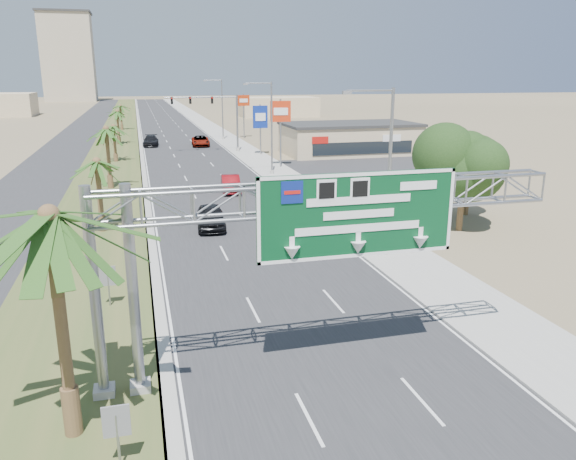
{
  "coord_description": "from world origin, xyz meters",
  "views": [
    {
      "loc": [
        -6.72,
        -8.06,
        10.69
      ],
      "look_at": [
        -0.67,
        14.56,
        4.2
      ],
      "focal_mm": 35.0,
      "sensor_mm": 36.0,
      "label": 1
    }
  ],
  "objects_px": {
    "signal_mast": "(223,118)",
    "car_right_lane": "(201,141)",
    "car_far": "(151,141)",
    "sign_gantry": "(312,214)",
    "car_mid_lane": "(231,184)",
    "pole_sign_red_near": "(280,115)",
    "pole_sign_red_far": "(244,104)",
    "pole_sign_blue": "(260,119)",
    "store_building": "(350,139)",
    "palm_near": "(49,217)",
    "car_left_lane": "(211,217)"
  },
  "relations": [
    {
      "from": "palm_near",
      "to": "car_mid_lane",
      "type": "height_order",
      "value": "palm_near"
    },
    {
      "from": "sign_gantry",
      "to": "car_right_lane",
      "type": "distance_m",
      "value": 70.22
    },
    {
      "from": "car_mid_lane",
      "to": "palm_near",
      "type": "bearing_deg",
      "value": -101.33
    },
    {
      "from": "palm_near",
      "to": "pole_sign_blue",
      "type": "height_order",
      "value": "palm_near"
    },
    {
      "from": "pole_sign_blue",
      "to": "car_right_lane",
      "type": "bearing_deg",
      "value": 119.65
    },
    {
      "from": "car_left_lane",
      "to": "car_right_lane",
      "type": "distance_m",
      "value": 48.95
    },
    {
      "from": "sign_gantry",
      "to": "car_far",
      "type": "distance_m",
      "value": 72.35
    },
    {
      "from": "car_left_lane",
      "to": "pole_sign_red_far",
      "type": "height_order",
      "value": "pole_sign_red_far"
    },
    {
      "from": "car_right_lane",
      "to": "pole_sign_red_near",
      "type": "relative_size",
      "value": 0.71
    },
    {
      "from": "car_far",
      "to": "signal_mast",
      "type": "bearing_deg",
      "value": -41.6
    },
    {
      "from": "store_building",
      "to": "car_right_lane",
      "type": "distance_m",
      "value": 23.75
    },
    {
      "from": "car_left_lane",
      "to": "car_far",
      "type": "height_order",
      "value": "car_left_lane"
    },
    {
      "from": "signal_mast",
      "to": "pole_sign_red_near",
      "type": "xyz_separation_m",
      "value": [
        4.48,
        -15.37,
        1.34
      ]
    },
    {
      "from": "palm_near",
      "to": "car_left_lane",
      "type": "distance_m",
      "value": 24.97
    },
    {
      "from": "sign_gantry",
      "to": "pole_sign_red_near",
      "type": "xyz_separation_m",
      "value": [
        10.72,
        46.68,
        0.13
      ]
    },
    {
      "from": "store_building",
      "to": "signal_mast",
      "type": "bearing_deg",
      "value": 160.46
    },
    {
      "from": "palm_near",
      "to": "car_left_lane",
      "type": "relative_size",
      "value": 1.7
    },
    {
      "from": "pole_sign_blue",
      "to": "pole_sign_red_far",
      "type": "height_order",
      "value": "pole_sign_red_far"
    },
    {
      "from": "car_left_lane",
      "to": "palm_near",
      "type": "bearing_deg",
      "value": -102.66
    },
    {
      "from": "palm_near",
      "to": "signal_mast",
      "type": "xyz_separation_m",
      "value": [
        14.37,
        63.97,
        -2.08
      ]
    },
    {
      "from": "sign_gantry",
      "to": "signal_mast",
      "type": "distance_m",
      "value": 62.37
    },
    {
      "from": "palm_near",
      "to": "signal_mast",
      "type": "bearing_deg",
      "value": 77.34
    },
    {
      "from": "signal_mast",
      "to": "car_right_lane",
      "type": "xyz_separation_m",
      "value": [
        -2.44,
        7.87,
        -4.06
      ]
    },
    {
      "from": "sign_gantry",
      "to": "car_mid_lane",
      "type": "distance_m",
      "value": 34.17
    },
    {
      "from": "car_far",
      "to": "car_left_lane",
      "type": "bearing_deg",
      "value": -83.15
    },
    {
      "from": "car_right_lane",
      "to": "pole_sign_red_near",
      "type": "xyz_separation_m",
      "value": [
        6.92,
        -23.24,
        5.4
      ]
    },
    {
      "from": "palm_near",
      "to": "car_far",
      "type": "xyz_separation_m",
      "value": [
        4.5,
        73.99,
        -6.13
      ]
    },
    {
      "from": "car_mid_lane",
      "to": "pole_sign_red_near",
      "type": "bearing_deg",
      "value": 63.33
    },
    {
      "from": "palm_near",
      "to": "car_right_lane",
      "type": "xyz_separation_m",
      "value": [
        11.94,
        71.84,
        -6.14
      ]
    },
    {
      "from": "store_building",
      "to": "car_left_lane",
      "type": "bearing_deg",
      "value": -124.53
    },
    {
      "from": "pole_sign_red_far",
      "to": "store_building",
      "type": "bearing_deg",
      "value": -65.87
    },
    {
      "from": "signal_mast",
      "to": "pole_sign_red_far",
      "type": "relative_size",
      "value": 1.36
    },
    {
      "from": "palm_near",
      "to": "car_mid_lane",
      "type": "distance_m",
      "value": 37.67
    },
    {
      "from": "car_far",
      "to": "pole_sign_red_near",
      "type": "distance_m",
      "value": 29.66
    },
    {
      "from": "pole_sign_red_near",
      "to": "pole_sign_blue",
      "type": "bearing_deg",
      "value": 90.11
    },
    {
      "from": "car_right_lane",
      "to": "car_mid_lane",
      "type": "bearing_deg",
      "value": -88.42
    },
    {
      "from": "pole_sign_red_near",
      "to": "pole_sign_blue",
      "type": "relative_size",
      "value": 1.16
    },
    {
      "from": "store_building",
      "to": "pole_sign_red_far",
      "type": "relative_size",
      "value": 2.39
    },
    {
      "from": "palm_near",
      "to": "pole_sign_red_far",
      "type": "height_order",
      "value": "palm_near"
    },
    {
      "from": "store_building",
      "to": "car_mid_lane",
      "type": "distance_m",
      "value": 30.4
    },
    {
      "from": "car_far",
      "to": "car_mid_lane",
      "type": "bearing_deg",
      "value": -77.01
    },
    {
      "from": "car_right_lane",
      "to": "pole_sign_blue",
      "type": "bearing_deg",
      "value": -56.82
    },
    {
      "from": "car_right_lane",
      "to": "pole_sign_blue",
      "type": "distance_m",
      "value": 14.55
    },
    {
      "from": "car_left_lane",
      "to": "pole_sign_red_near",
      "type": "height_order",
      "value": "pole_sign_red_near"
    },
    {
      "from": "store_building",
      "to": "pole_sign_blue",
      "type": "height_order",
      "value": "pole_sign_blue"
    },
    {
      "from": "signal_mast",
      "to": "car_mid_lane",
      "type": "bearing_deg",
      "value": -97.37
    },
    {
      "from": "sign_gantry",
      "to": "store_building",
      "type": "bearing_deg",
      "value": 67.64
    },
    {
      "from": "sign_gantry",
      "to": "palm_near",
      "type": "bearing_deg",
      "value": -166.68
    },
    {
      "from": "sign_gantry",
      "to": "car_left_lane",
      "type": "height_order",
      "value": "sign_gantry"
    },
    {
      "from": "car_mid_lane",
      "to": "pole_sign_red_far",
      "type": "xyz_separation_m",
      "value": [
        9.93,
        46.0,
        5.13
      ]
    }
  ]
}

